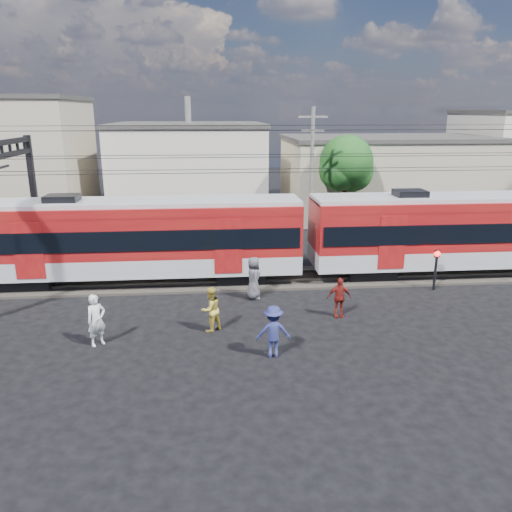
{
  "coord_description": "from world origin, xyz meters",
  "views": [
    {
      "loc": [
        -0.23,
        -15.82,
        8.24
      ],
      "look_at": [
        1.63,
        5.0,
        2.15
      ],
      "focal_mm": 35.0,
      "sensor_mm": 36.0,
      "label": 1
    }
  ],
  "objects_px": {
    "commuter_train": "(139,236)",
    "pedestrian_c": "(273,332)",
    "pedestrian_a": "(96,320)",
    "crossing_signal": "(436,262)"
  },
  "relations": [
    {
      "from": "commuter_train",
      "to": "pedestrian_c",
      "type": "relative_size",
      "value": 26.82
    },
    {
      "from": "pedestrian_c",
      "to": "crossing_signal",
      "type": "distance_m",
      "value": 10.38
    },
    {
      "from": "pedestrian_a",
      "to": "crossing_signal",
      "type": "distance_m",
      "value": 15.42
    },
    {
      "from": "commuter_train",
      "to": "crossing_signal",
      "type": "height_order",
      "value": "commuter_train"
    },
    {
      "from": "commuter_train",
      "to": "pedestrian_c",
      "type": "distance_m",
      "value": 10.01
    },
    {
      "from": "pedestrian_c",
      "to": "commuter_train",
      "type": "bearing_deg",
      "value": -55.87
    },
    {
      "from": "commuter_train",
      "to": "crossing_signal",
      "type": "distance_m",
      "value": 14.25
    },
    {
      "from": "pedestrian_a",
      "to": "crossing_signal",
      "type": "height_order",
      "value": "crossing_signal"
    },
    {
      "from": "pedestrian_a",
      "to": "pedestrian_c",
      "type": "relative_size",
      "value": 1.03
    },
    {
      "from": "commuter_train",
      "to": "pedestrian_c",
      "type": "height_order",
      "value": "commuter_train"
    }
  ]
}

